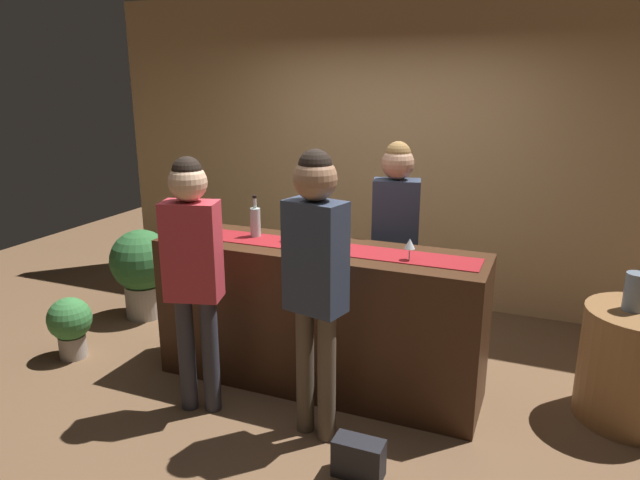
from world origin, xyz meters
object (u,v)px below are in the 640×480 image
Objects in this scene: wine_bottle_clear at (255,222)px; bartender at (395,229)px; round_side_table at (636,366)px; handbag at (359,458)px; wine_glass_far_end at (410,244)px; customer_sipping at (316,265)px; customer_browsing at (193,260)px; vase_on_side_table at (635,292)px; wine_glass_mid_counter at (193,222)px; wine_glass_near_customer at (288,227)px; potted_plant_small at (70,323)px; potted_plant_tall at (142,267)px; wine_bottle_amber at (311,231)px.

bartender reaches higher than wine_bottle_clear.
handbag is at bearing -139.90° from round_side_table.
customer_sipping reaches higher than wine_glass_far_end.
wine_bottle_clear is 0.17× the size of customer_sipping.
vase_on_side_table is (2.55, 0.96, -0.18)m from customer_browsing.
wine_glass_mid_counter is 1.58m from wine_glass_far_end.
customer_sipping is at bearing -52.91° from wine_glass_near_customer.
wine_glass_far_end reaches higher than vase_on_side_table.
potted_plant_small is at bearing -163.08° from wine_bottle_clear.
potted_plant_tall is at bearing 151.78° from handbag.
wine_glass_near_customer is at bearing 165.66° from wine_bottle_amber.
wine_glass_near_customer reaches higher than handbag.
wine_bottle_clear reaches higher than wine_glass_far_end.
handbag is at bearing -93.41° from wine_glass_far_end.
bartender is (-0.26, 0.64, -0.08)m from wine_glass_far_end.
wine_glass_near_customer is 0.71m from wine_glass_mid_counter.
wine_glass_near_customer is at bearing -15.71° from potted_plant_tall.
customer_sipping is at bearing -5.38° from potted_plant_small.
wine_bottle_amber is 2.10× the size of wine_glass_mid_counter.
vase_on_side_table is 3.93m from potted_plant_tall.
wine_glass_mid_counter is at bearing 16.11° from potted_plant_small.
wine_bottle_clear is 0.28m from wine_glass_near_customer.
wine_glass_near_customer reaches higher than vase_on_side_table.
customer_browsing is 2.74m from vase_on_side_table.
wine_bottle_clear is 0.18× the size of customer_browsing.
wine_glass_far_end is (0.69, -0.05, -0.01)m from wine_bottle_amber.
potted_plant_tall is (-1.01, 0.60, -0.66)m from wine_glass_mid_counter.
customer_browsing is (0.35, -0.52, -0.09)m from wine_glass_mid_counter.
customer_sipping is 2.16m from round_side_table.
wine_glass_mid_counter is 1.00× the size of wine_glass_far_end.
round_side_table is at bearing 6.66° from wine_bottle_clear.
vase_on_side_table is 1.97m from handbag.
customer_browsing is 1.56m from potted_plant_small.
bartender is (0.42, 0.60, -0.09)m from wine_bottle_amber.
customer_sipping is at bearing -151.75° from vase_on_side_table.
round_side_table is at bearing 40.10° from handbag.
bartender is at bearing 172.03° from vase_on_side_table.
wine_bottle_clear is 2.10× the size of wine_glass_mid_counter.
wine_glass_near_customer and wine_glass_mid_counter have the same top height.
bartender is at bearing 172.34° from round_side_table.
bartender is at bearing 22.36° from potted_plant_small.
wine_bottle_amber is 0.81m from customer_browsing.
wine_glass_near_customer is 0.18× the size of potted_plant_tall.
wine_bottle_clear is 1.08× the size of handbag.
handbag is at bearing -27.61° from customer_browsing.
bartender is at bearing 54.52° from wine_bottle_amber.
vase_on_side_table is at bearing 158.83° from bartender.
vase_on_side_table reaches higher than potted_plant_small.
wine_glass_near_customer is 2.24m from vase_on_side_table.
customer_sipping reaches higher than customer_browsing.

